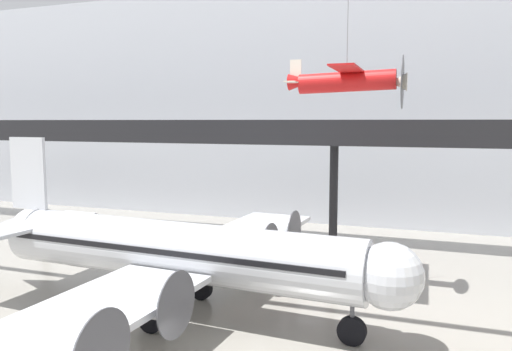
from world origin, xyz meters
The scene contains 4 objects.
hangar_back_wall centered at (0.00, 33.41, 11.49)m, with size 140.00×3.00×22.97m.
mezzanine_walkway centered at (0.00, 24.48, 8.36)m, with size 110.00×3.20×10.02m.
airliner_silver_main centered at (-4.71, 6.95, 3.29)m, with size 25.12×28.52×8.99m.
suspended_plane_red_highwing centered at (2.94, 13.54, 12.18)m, with size 6.67×8.19×8.38m.
Camera 1 is at (7.82, -14.98, 9.91)m, focal length 35.00 mm.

